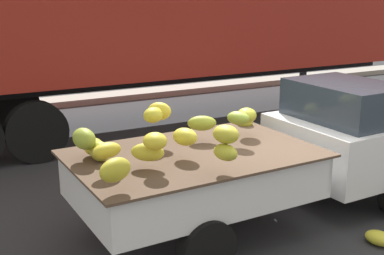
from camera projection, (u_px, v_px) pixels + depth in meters
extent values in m
plane|color=#28282B|center=(297.00, 216.00, 6.80)|extent=(220.00, 220.00, 0.00)
cube|color=gray|center=(101.00, 98.00, 13.86)|extent=(80.00, 0.80, 0.16)
cube|color=white|center=(352.00, 144.00, 7.31)|extent=(2.06, 1.79, 0.78)
cube|color=#28333D|center=(346.00, 101.00, 7.04)|extent=(1.15, 1.55, 0.52)
cube|color=white|center=(194.00, 192.00, 6.10)|extent=(2.82, 1.81, 0.08)
cube|color=white|center=(163.00, 153.00, 6.73)|extent=(2.76, 0.14, 0.44)
cube|color=white|center=(234.00, 196.00, 5.33)|extent=(2.76, 0.14, 0.44)
cube|color=white|center=(283.00, 154.00, 6.68)|extent=(0.11, 1.72, 0.44)
cube|color=white|center=(84.00, 194.00, 5.38)|extent=(0.11, 1.72, 0.44)
cube|color=#B21914|center=(162.00, 155.00, 6.77)|extent=(2.65, 0.10, 0.07)
cube|color=brown|center=(194.00, 154.00, 5.97)|extent=(2.94, 1.94, 0.03)
ellipsoid|color=gold|center=(100.00, 151.00, 5.64)|extent=(0.26, 0.34, 0.22)
ellipsoid|color=gold|center=(115.00, 170.00, 4.74)|extent=(0.40, 0.32, 0.23)
ellipsoid|color=#ACAC2B|center=(247.00, 115.00, 6.59)|extent=(0.39, 0.40, 0.19)
ellipsoid|color=gold|center=(107.00, 150.00, 5.21)|extent=(0.35, 0.26, 0.16)
ellipsoid|color=gold|center=(225.00, 152.00, 5.24)|extent=(0.24, 0.33, 0.17)
ellipsoid|color=gold|center=(94.00, 147.00, 5.79)|extent=(0.23, 0.27, 0.20)
ellipsoid|color=gold|center=(226.00, 134.00, 5.27)|extent=(0.28, 0.33, 0.19)
ellipsoid|color=gold|center=(155.00, 141.00, 5.28)|extent=(0.28, 0.31, 0.18)
ellipsoid|color=#93A630|center=(84.00, 139.00, 5.61)|extent=(0.27, 0.39, 0.24)
ellipsoid|color=gold|center=(153.00, 115.00, 6.11)|extent=(0.36, 0.35, 0.19)
ellipsoid|color=gold|center=(185.00, 137.00, 5.72)|extent=(0.31, 0.36, 0.20)
ellipsoid|color=gold|center=(245.00, 121.00, 7.18)|extent=(0.26, 0.30, 0.23)
ellipsoid|color=yellow|center=(159.00, 111.00, 6.23)|extent=(0.35, 0.34, 0.22)
ellipsoid|color=gold|center=(148.00, 152.00, 5.41)|extent=(0.40, 0.37, 0.19)
ellipsoid|color=olive|center=(238.00, 118.00, 6.22)|extent=(0.33, 0.36, 0.16)
ellipsoid|color=#98A52D|center=(202.00, 123.00, 6.36)|extent=(0.41, 0.32, 0.19)
cylinder|color=black|center=(313.00, 158.00, 8.15)|extent=(0.65, 0.22, 0.64)
cylinder|color=black|center=(141.00, 194.00, 6.71)|extent=(0.65, 0.22, 0.64)
cylinder|color=black|center=(207.00, 248.00, 5.32)|extent=(0.65, 0.22, 0.64)
cube|color=maroon|center=(188.00, 5.00, 10.95)|extent=(12.00, 2.51, 2.70)
cube|color=black|center=(188.00, 74.00, 11.35)|extent=(11.04, 0.41, 0.30)
cylinder|color=black|center=(13.00, 105.00, 10.89)|extent=(1.08, 0.30, 1.08)
cylinder|color=black|center=(37.00, 132.00, 8.84)|extent=(1.08, 0.30, 1.08)
cylinder|color=#38383A|center=(302.00, 83.00, 12.96)|extent=(0.18, 0.18, 1.25)
ellipsoid|color=gold|center=(379.00, 238.00, 6.03)|extent=(0.34, 0.40, 0.17)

